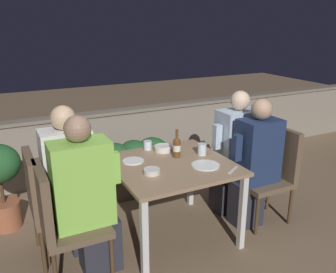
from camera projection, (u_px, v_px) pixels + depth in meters
ground_plane at (172, 235)px, 3.26m from camera, size 16.00×16.00×0.00m
parapet_wall at (113, 142)px, 4.50m from camera, size 9.00×0.18×0.82m
dining_table at (172, 172)px, 3.06m from camera, size 0.99×0.96×0.71m
planter_hedge at (135, 164)px, 3.99m from camera, size 0.82×0.47×0.61m
chair_left_near at (60, 216)px, 2.56m from camera, size 0.47×0.47×0.92m
person_green_blouse at (87, 198)px, 2.62m from camera, size 0.50×0.26×1.26m
chair_left_far at (47, 198)px, 2.81m from camera, size 0.47×0.47×0.92m
person_white_polo at (73, 181)px, 2.87m from camera, size 0.48×0.26×1.27m
chair_right_near at (271, 167)px, 3.41m from camera, size 0.47×0.47×0.92m
person_navy_jumper at (255, 163)px, 3.29m from camera, size 0.47×0.26×1.22m
chair_right_far at (250, 157)px, 3.67m from camera, size 0.47×0.47×0.92m
person_blue_shirt at (234, 152)px, 3.56m from camera, size 0.49×0.26×1.24m
beer_bottle at (177, 147)px, 3.15m from camera, size 0.07×0.07×0.26m
plate_0 at (133, 161)px, 3.08m from camera, size 0.19×0.19×0.01m
plate_1 at (205, 165)px, 2.98m from camera, size 0.24×0.24×0.01m
bowl_0 at (163, 148)px, 3.32m from camera, size 0.16×0.16×0.05m
bowl_1 at (152, 171)px, 2.82m from camera, size 0.13×0.13×0.04m
glass_cup_0 at (202, 149)px, 3.22m from camera, size 0.08×0.08×0.10m
glass_cup_1 at (148, 145)px, 3.36m from camera, size 0.08×0.08×0.08m
glass_cup_2 at (109, 152)px, 3.14m from camera, size 0.07×0.07×0.12m
fork_0 at (233, 170)px, 2.89m from camera, size 0.16×0.11×0.01m
potted_plant at (0, 178)px, 3.24m from camera, size 0.39×0.39×0.82m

